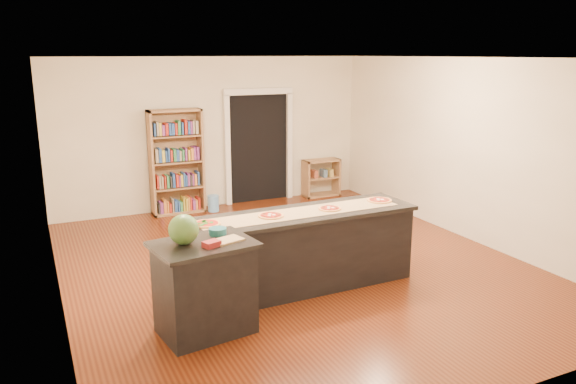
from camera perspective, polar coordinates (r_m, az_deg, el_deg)
name	(u,v)px	position (r m, az deg, el deg)	size (l,w,h in m)	color
room	(294,166)	(7.45, 0.65, 2.65)	(6.00, 7.00, 2.80)	#F0E4CA
doorway	(259,141)	(10.96, -3.00, 5.23)	(1.40, 0.09, 2.21)	black
kitchen_island	(300,250)	(6.97, 1.25, -5.93)	(2.95, 0.80, 0.97)	black
side_counter	(205,287)	(5.95, -8.45, -9.57)	(1.00, 0.73, 0.99)	black
bookshelf	(177,162)	(10.33, -11.25, 3.01)	(0.95, 0.34, 1.89)	#A0764E
low_shelf	(321,178)	(11.51, 3.39, 1.47)	(0.76, 0.32, 0.76)	#A0764E
waste_bin	(213,203)	(10.49, -7.60, -1.15)	(0.21, 0.21, 0.30)	#67A4E5
kraft_paper	(300,212)	(6.81, 1.28, -2.10)	(2.56, 0.46, 0.00)	tan
watermelon	(184,229)	(5.72, -10.56, -3.76)	(0.31, 0.31, 0.31)	#144214
cutting_board	(227,240)	(5.78, -6.17, -4.89)	(0.30, 0.20, 0.02)	tan
package_red	(212,244)	(5.64, -7.77, -5.25)	(0.16, 0.12, 0.06)	maroon
package_teal	(218,231)	(6.00, -7.16, -3.98)	(0.19, 0.19, 0.07)	#195966
pizza_a	(207,224)	(6.40, -8.27, -3.20)	(0.31, 0.31, 0.02)	#DCA054
pizza_b	(271,215)	(6.65, -1.75, -2.40)	(0.29, 0.29, 0.02)	#DCA054
pizza_c	(330,208)	(6.97, 4.27, -1.67)	(0.28, 0.28, 0.02)	#DCA054
pizza_d	(379,200)	(7.43, 9.27, -0.82)	(0.33, 0.33, 0.02)	#DCA054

